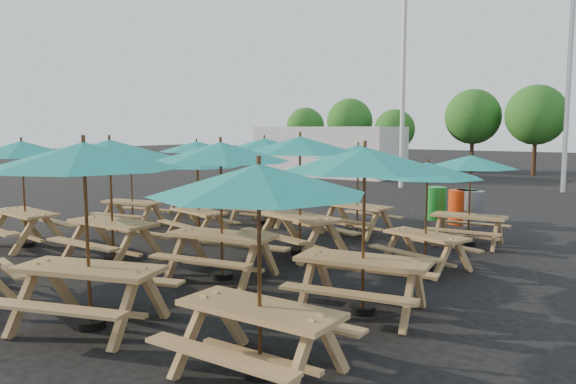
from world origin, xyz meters
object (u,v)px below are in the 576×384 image
Objects in this scene: picnic_unit_11 at (358,156)px; waste_bin_3 at (459,207)px; picnic_unit_6 at (198,165)px; waste_bin_5 at (467,207)px; picnic_unit_10 at (300,150)px; picnic_unit_12 at (259,189)px; picnic_unit_15 at (471,166)px; picnic_unit_3 at (197,150)px; waste_bin_0 at (240,189)px; picnic_unit_8 at (84,164)px; picnic_unit_9 at (221,158)px; waste_bin_2 at (436,203)px; picnic_unit_7 at (264,148)px; picnic_unit_14 at (427,175)px; picnic_unit_5 at (110,154)px; picnic_unit_1 at (22,154)px; picnic_unit_2 at (131,159)px; waste_bin_1 at (247,190)px; picnic_unit_13 at (365,167)px; waste_bin_4 at (473,208)px.

waste_bin_3 is at bearing 71.53° from picnic_unit_11.
picnic_unit_6 is 7.69m from waste_bin_5.
picnic_unit_10 is 1.35× the size of picnic_unit_12.
picnic_unit_15 reaches higher than waste_bin_5.
waste_bin_0 is (-0.75, 3.10, -1.55)m from picnic_unit_3.
picnic_unit_9 is at bearing 75.63° from picnic_unit_8.
picnic_unit_10 reaches higher than waste_bin_2.
picnic_unit_7 reaches higher than picnic_unit_14.
picnic_unit_5 reaches higher than waste_bin_5.
picnic_unit_12 is at bearing -8.31° from picnic_unit_1.
picnic_unit_7 is at bearing -170.06° from picnic_unit_11.
picnic_unit_12 is at bearing -23.74° from picnic_unit_5.
picnic_unit_2 is 0.76× the size of picnic_unit_10.
picnic_unit_14 is 5.79m from waste_bin_3.
picnic_unit_2 is 8.35m from picnic_unit_14.
picnic_unit_11 is at bearing 52.19° from picnic_unit_1.
waste_bin_0 is 8.39m from waste_bin_5.
picnic_unit_1 is 0.87× the size of picnic_unit_8.
waste_bin_1 is (-6.08, 3.31, -1.53)m from picnic_unit_11.
waste_bin_1 is at bearing 165.67° from picnic_unit_14.
picnic_unit_15 reaches higher than waste_bin_0.
picnic_unit_13 is 12.62m from waste_bin_1.
picnic_unit_13 is at bearing -43.74° from waste_bin_0.
picnic_unit_6 is at bearing -130.44° from waste_bin_3.
picnic_unit_8 is 13.03m from waste_bin_1.
picnic_unit_15 is (2.76, 2.98, -0.39)m from picnic_unit_10.
picnic_unit_8 is (3.05, -5.53, 0.41)m from picnic_unit_6.
picnic_unit_5 is 2.64× the size of waste_bin_3.
picnic_unit_10 is 6.52m from waste_bin_2.
picnic_unit_14 is 2.74× the size of waste_bin_1.
picnic_unit_2 is (0.06, 3.09, -0.26)m from picnic_unit_1.
picnic_unit_3 is (-0.09, 2.71, 0.16)m from picnic_unit_2.
picnic_unit_11 is at bearing 55.17° from picnic_unit_6.
picnic_unit_6 reaches higher than waste_bin_2.
picnic_unit_13 is 2.87× the size of waste_bin_0.
picnic_unit_7 is 0.94× the size of picnic_unit_9.
picnic_unit_3 is 8.44m from waste_bin_4.
picnic_unit_13 reaches higher than picnic_unit_1.
picnic_unit_5 is 1.01× the size of picnic_unit_6.
picnic_unit_8 reaches higher than picnic_unit_6.
picnic_unit_3 is at bearing 118.45° from picnic_unit_5.
waste_bin_4 is at bearing 55.70° from picnic_unit_1.
waste_bin_1 is 1.00× the size of waste_bin_3.
picnic_unit_5 is 3.91m from picnic_unit_8.
picnic_unit_5 is at bearing -118.34° from waste_bin_3.
picnic_unit_15 is at bearing -69.51° from waste_bin_3.
picnic_unit_8 is at bearing -42.39° from picnic_unit_5.
picnic_unit_3 is 2.97× the size of waste_bin_0.
picnic_unit_5 reaches higher than waste_bin_4.
picnic_unit_13 reaches higher than picnic_unit_3.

